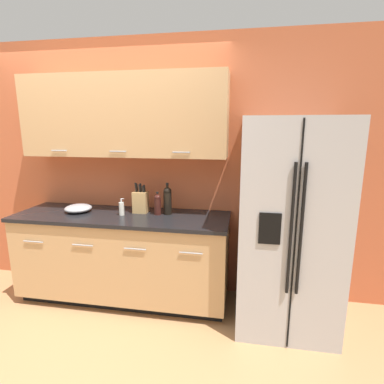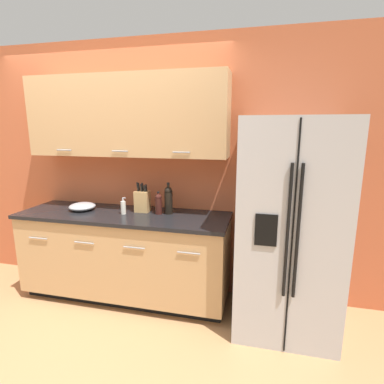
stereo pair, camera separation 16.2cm
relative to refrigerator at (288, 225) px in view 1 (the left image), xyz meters
The scene contains 9 objects.
ground_plane 2.13m from the refrigerator, 159.09° to the right, with size 14.00×14.00×0.00m, color #B27F51.
wall_back 1.85m from the refrigerator, 167.82° to the left, with size 10.00×0.39×2.60m.
counter_unit 1.62m from the refrigerator, behind, with size 2.10×0.64×0.90m.
refrigerator is the anchor object (origin of this frame).
knife_block 1.41m from the refrigerator, behind, with size 0.14×0.11×0.30m.
wine_bottle 1.13m from the refrigerator, behind, with size 0.08×0.08×0.31m.
soap_dispenser 1.54m from the refrigerator, behind, with size 0.05×0.05×0.17m.
oil_bottle 1.22m from the refrigerator, behind, with size 0.07×0.07×0.22m.
mixing_bowl 2.02m from the refrigerator, behind, with size 0.26×0.26×0.07m.
Camera 1 is at (1.41, -1.88, 1.73)m, focal length 28.00 mm.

